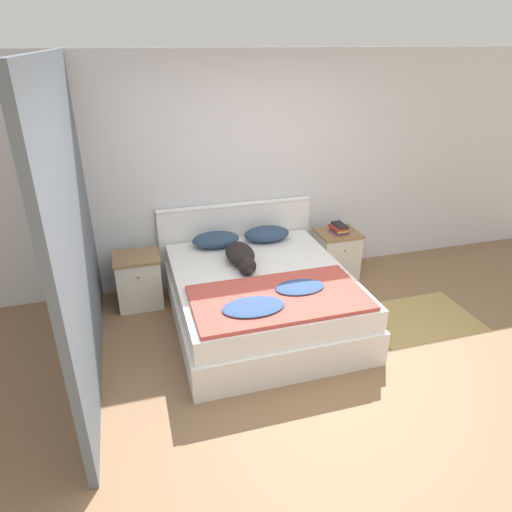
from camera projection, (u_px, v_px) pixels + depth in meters
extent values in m
plane|color=#896647|center=(313.00, 386.00, 3.81)|extent=(16.00, 16.00, 0.00)
cube|color=silver|center=(246.00, 172.00, 5.11)|extent=(9.00, 0.06, 2.55)
cube|color=slate|center=(76.00, 221.00, 3.73)|extent=(0.06, 3.10, 2.55)
cube|color=white|center=(261.00, 307.00, 4.61)|extent=(1.72, 1.97, 0.33)
cube|color=white|center=(262.00, 283.00, 4.50)|extent=(1.66, 1.91, 0.22)
cube|color=white|center=(237.00, 242.00, 5.36)|extent=(1.80, 0.04, 0.92)
cylinder|color=white|center=(236.00, 205.00, 5.16)|extent=(1.80, 0.06, 0.06)
cube|color=silver|center=(139.00, 281.00, 4.89)|extent=(0.46, 0.40, 0.55)
cube|color=#937047|center=(136.00, 257.00, 4.76)|extent=(0.48, 0.42, 0.03)
sphere|color=#937047|center=(139.00, 277.00, 4.64)|extent=(0.02, 0.02, 0.02)
cube|color=silver|center=(337.00, 255.00, 5.47)|extent=(0.46, 0.40, 0.55)
cube|color=#937047|center=(338.00, 233.00, 5.35)|extent=(0.48, 0.42, 0.03)
sphere|color=#937047|center=(345.00, 251.00, 5.23)|extent=(0.02, 0.02, 0.02)
ellipsoid|color=navy|center=(216.00, 240.00, 5.01)|extent=(0.52, 0.33, 0.16)
ellipsoid|color=navy|center=(267.00, 234.00, 5.15)|extent=(0.52, 0.33, 0.16)
cube|color=#BC4C42|center=(279.00, 298.00, 3.99)|extent=(1.53, 0.83, 0.04)
ellipsoid|color=#334C7F|center=(253.00, 307.00, 3.80)|extent=(0.53, 0.33, 0.03)
ellipsoid|color=#334C7F|center=(300.00, 287.00, 4.11)|extent=(0.46, 0.29, 0.03)
ellipsoid|color=black|center=(240.00, 254.00, 4.64)|extent=(0.28, 0.48, 0.18)
sphere|color=black|center=(247.00, 266.00, 4.40)|extent=(0.18, 0.18, 0.18)
ellipsoid|color=black|center=(249.00, 271.00, 4.34)|extent=(0.08, 0.10, 0.07)
cone|color=black|center=(242.00, 260.00, 4.37)|extent=(0.06, 0.06, 0.06)
cone|color=black|center=(252.00, 259.00, 4.40)|extent=(0.06, 0.06, 0.06)
ellipsoid|color=black|center=(239.00, 250.00, 4.85)|extent=(0.15, 0.22, 0.07)
cube|color=#703D7F|center=(339.00, 231.00, 5.34)|extent=(0.18, 0.19, 0.03)
cube|color=gold|center=(339.00, 229.00, 5.32)|extent=(0.14, 0.22, 0.02)
cube|color=#AD2D28|center=(338.00, 227.00, 5.31)|extent=(0.18, 0.22, 0.03)
cube|color=#232328|center=(340.00, 225.00, 5.30)|extent=(0.13, 0.23, 0.02)
cube|color=tan|center=(419.00, 318.00, 4.74)|extent=(1.12, 0.80, 0.00)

